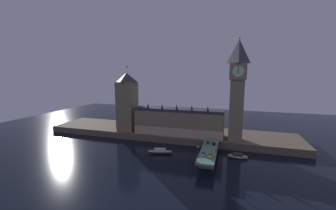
{
  "coord_description": "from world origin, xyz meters",
  "views": [
    {
      "loc": [
        54.55,
        -134.29,
        55.32
      ],
      "look_at": [
        6.71,
        20.0,
        31.33
      ],
      "focal_mm": 22.0,
      "sensor_mm": 36.0,
      "label": 1
    }
  ],
  "objects_px": {
    "pedestrian_near_rail": "(198,157)",
    "street_lamp_mid": "(217,145)",
    "car_northbound_trail": "(203,154)",
    "victoria_tower": "(127,102)",
    "car_southbound_lead": "(211,156)",
    "boat_downstream": "(238,156)",
    "car_southbound_trail": "(214,144)",
    "street_lamp_near": "(198,150)",
    "clock_tower": "(237,87)",
    "car_northbound_lead": "(208,142)",
    "pedestrian_mid_walk": "(216,151)",
    "boat_upstream": "(160,152)"
  },
  "relations": [
    {
      "from": "victoria_tower",
      "to": "car_southbound_trail",
      "type": "bearing_deg",
      "value": -16.66
    },
    {
      "from": "pedestrian_near_rail",
      "to": "street_lamp_mid",
      "type": "distance_m",
      "value": 18.52
    },
    {
      "from": "pedestrian_mid_walk",
      "to": "car_southbound_trail",
      "type": "bearing_deg",
      "value": 98.5
    },
    {
      "from": "clock_tower",
      "to": "street_lamp_near",
      "type": "xyz_separation_m",
      "value": [
        -21.1,
        -46.21,
        -34.46
      ]
    },
    {
      "from": "pedestrian_mid_walk",
      "to": "street_lamp_mid",
      "type": "relative_size",
      "value": 0.3
    },
    {
      "from": "clock_tower",
      "to": "car_northbound_trail",
      "type": "relative_size",
      "value": 18.49
    },
    {
      "from": "pedestrian_near_rail",
      "to": "car_northbound_lead",
      "type": "bearing_deg",
      "value": 85.38
    },
    {
      "from": "clock_tower",
      "to": "boat_upstream",
      "type": "relative_size",
      "value": 4.17
    },
    {
      "from": "victoria_tower",
      "to": "pedestrian_near_rail",
      "type": "distance_m",
      "value": 90.6
    },
    {
      "from": "car_southbound_trail",
      "to": "boat_downstream",
      "type": "bearing_deg",
      "value": -3.78
    },
    {
      "from": "car_northbound_trail",
      "to": "boat_downstream",
      "type": "xyz_separation_m",
      "value": [
        20.4,
        19.89,
        -6.76
      ]
    },
    {
      "from": "victoria_tower",
      "to": "car_southbound_lead",
      "type": "distance_m",
      "value": 94.01
    },
    {
      "from": "street_lamp_mid",
      "to": "boat_downstream",
      "type": "xyz_separation_m",
      "value": [
        13.26,
        9.43,
        -9.87
      ]
    },
    {
      "from": "boat_upstream",
      "to": "car_northbound_lead",
      "type": "bearing_deg",
      "value": 19.16
    },
    {
      "from": "boat_upstream",
      "to": "clock_tower",
      "type": "bearing_deg",
      "value": 31.22
    },
    {
      "from": "street_lamp_mid",
      "to": "car_northbound_trail",
      "type": "bearing_deg",
      "value": -124.34
    },
    {
      "from": "boat_downstream",
      "to": "car_southbound_lead",
      "type": "bearing_deg",
      "value": -127.14
    },
    {
      "from": "car_southbound_trail",
      "to": "pedestrian_near_rail",
      "type": "xyz_separation_m",
      "value": [
        -6.74,
        -26.18,
        0.12
      ]
    },
    {
      "from": "car_northbound_lead",
      "to": "street_lamp_near",
      "type": "height_order",
      "value": "street_lamp_near"
    },
    {
      "from": "car_southbound_trail",
      "to": "victoria_tower",
      "type": "bearing_deg",
      "value": 163.34
    },
    {
      "from": "street_lamp_mid",
      "to": "boat_upstream",
      "type": "distance_m",
      "value": 40.04
    },
    {
      "from": "car_southbound_lead",
      "to": "boat_downstream",
      "type": "distance_m",
      "value": 27.22
    },
    {
      "from": "victoria_tower",
      "to": "pedestrian_mid_walk",
      "type": "bearing_deg",
      "value": -25.47
    },
    {
      "from": "car_southbound_trail",
      "to": "street_lamp_mid",
      "type": "distance_m",
      "value": 11.23
    },
    {
      "from": "car_northbound_trail",
      "to": "pedestrian_near_rail",
      "type": "height_order",
      "value": "pedestrian_near_rail"
    },
    {
      "from": "car_northbound_trail",
      "to": "street_lamp_mid",
      "type": "height_order",
      "value": "street_lamp_mid"
    },
    {
      "from": "victoria_tower",
      "to": "boat_downstream",
      "type": "xyz_separation_m",
      "value": [
        94.72,
        -24.64,
        -30.12
      ]
    },
    {
      "from": "clock_tower",
      "to": "car_northbound_lead",
      "type": "bearing_deg",
      "value": -133.59
    },
    {
      "from": "clock_tower",
      "to": "victoria_tower",
      "type": "height_order",
      "value": "clock_tower"
    },
    {
      "from": "street_lamp_near",
      "to": "clock_tower",
      "type": "bearing_deg",
      "value": 65.46
    },
    {
      "from": "pedestrian_near_rail",
      "to": "car_southbound_trail",
      "type": "bearing_deg",
      "value": 75.55
    },
    {
      "from": "victoria_tower",
      "to": "pedestrian_mid_walk",
      "type": "distance_m",
      "value": 92.71
    },
    {
      "from": "pedestrian_mid_walk",
      "to": "boat_downstream",
      "type": "distance_m",
      "value": 20.79
    },
    {
      "from": "car_southbound_lead",
      "to": "boat_downstream",
      "type": "height_order",
      "value": "car_southbound_lead"
    },
    {
      "from": "street_lamp_mid",
      "to": "pedestrian_mid_walk",
      "type": "bearing_deg",
      "value": -95.02
    },
    {
      "from": "car_northbound_trail",
      "to": "car_southbound_trail",
      "type": "bearing_deg",
      "value": 77.88
    },
    {
      "from": "car_northbound_lead",
      "to": "victoria_tower",
      "type": "bearing_deg",
      "value": 163.54
    },
    {
      "from": "car_southbound_trail",
      "to": "pedestrian_near_rail",
      "type": "distance_m",
      "value": 27.04
    },
    {
      "from": "victoria_tower",
      "to": "car_northbound_lead",
      "type": "relative_size",
      "value": 14.91
    },
    {
      "from": "car_northbound_lead",
      "to": "car_southbound_lead",
      "type": "distance_m",
      "value": 24.11
    },
    {
      "from": "car_northbound_trail",
      "to": "boat_upstream",
      "type": "relative_size",
      "value": 0.23
    },
    {
      "from": "car_northbound_lead",
      "to": "boat_downstream",
      "type": "height_order",
      "value": "car_northbound_lead"
    },
    {
      "from": "car_northbound_lead",
      "to": "car_northbound_trail",
      "type": "relative_size",
      "value": 0.93
    },
    {
      "from": "car_southbound_lead",
      "to": "boat_upstream",
      "type": "relative_size",
      "value": 0.26
    },
    {
      "from": "clock_tower",
      "to": "car_southbound_lead",
      "type": "relative_size",
      "value": 16.06
    },
    {
      "from": "car_northbound_trail",
      "to": "pedestrian_near_rail",
      "type": "xyz_separation_m",
      "value": [
        -2.25,
        -5.24,
        0.21
      ]
    },
    {
      "from": "street_lamp_mid",
      "to": "street_lamp_near",
      "type": "bearing_deg",
      "value": -123.64
    },
    {
      "from": "car_northbound_trail",
      "to": "boat_upstream",
      "type": "height_order",
      "value": "car_northbound_trail"
    },
    {
      "from": "clock_tower",
      "to": "car_northbound_lead",
      "type": "relative_size",
      "value": 19.9
    },
    {
      "from": "victoria_tower",
      "to": "pedestrian_near_rail",
      "type": "bearing_deg",
      "value": -34.63
    }
  ]
}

